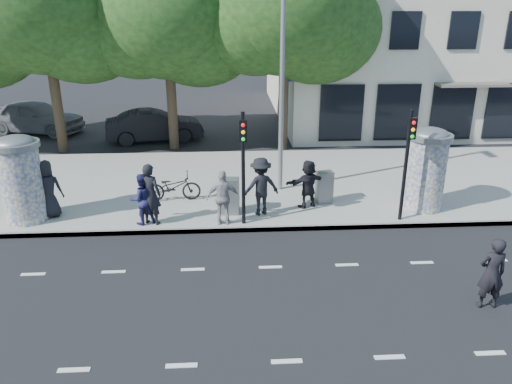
{
  "coord_description": "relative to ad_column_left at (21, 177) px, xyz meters",
  "views": [
    {
      "loc": [
        -1.05,
        -9.86,
        6.46
      ],
      "look_at": [
        -0.25,
        3.5,
        1.28
      ],
      "focal_mm": 35.0,
      "sensor_mm": 36.0,
      "label": 1
    }
  ],
  "objects": [
    {
      "name": "street_lamp",
      "position": [
        8.0,
        2.13,
        3.26
      ],
      "size": [
        0.25,
        0.93,
        8.0
      ],
      "color": "slate",
      "rests_on": "sidewalk"
    },
    {
      "name": "ped_d",
      "position": [
        7.16,
        0.03,
        -0.47
      ],
      "size": [
        1.33,
        0.99,
        1.84
      ],
      "primitive_type": "imported",
      "rotation": [
        0.0,
        0.0,
        3.43
      ],
      "color": "black",
      "rests_on": "sidewalk"
    },
    {
      "name": "ground",
      "position": [
        7.2,
        -4.5,
        -1.54
      ],
      "size": [
        120.0,
        120.0,
        0.0
      ],
      "primitive_type": "plane",
      "color": "black",
      "rests_on": "ground"
    },
    {
      "name": "building",
      "position": [
        19.2,
        15.49,
        4.46
      ],
      "size": [
        20.3,
        15.85,
        12.0
      ],
      "color": "#BEB79F",
      "rests_on": "ground"
    },
    {
      "name": "bicycle",
      "position": [
        4.32,
        1.32,
        -0.91
      ],
      "size": [
        0.78,
        1.87,
        0.96
      ],
      "primitive_type": "imported",
      "rotation": [
        0.0,
        0.0,
        1.65
      ],
      "color": "black",
      "rests_on": "sidewalk"
    },
    {
      "name": "cabinet_right",
      "position": [
        9.32,
        0.85,
        -0.85
      ],
      "size": [
        0.58,
        0.47,
        1.07
      ],
      "primitive_type": "cube",
      "rotation": [
        0.0,
        0.0,
        0.2
      ],
      "color": "slate",
      "rests_on": "sidewalk"
    },
    {
      "name": "tree_near_left",
      "position": [
        3.7,
        8.2,
        4.53
      ],
      "size": [
        6.8,
        6.8,
        8.97
      ],
      "color": "#38281C",
      "rests_on": "ground"
    },
    {
      "name": "traffic_pole_far",
      "position": [
        11.4,
        -0.71,
        0.69
      ],
      "size": [
        0.22,
        0.31,
        3.4
      ],
      "color": "black",
      "rests_on": "sidewalk"
    },
    {
      "name": "ped_b",
      "position": [
        3.84,
        -0.5,
        -0.44
      ],
      "size": [
        0.79,
        0.63,
        1.89
      ],
      "primitive_type": "imported",
      "rotation": [
        0.0,
        0.0,
        2.84
      ],
      "color": "black",
      "rests_on": "sidewalk"
    },
    {
      "name": "man_road",
      "position": [
        11.89,
        -5.13,
        -0.69
      ],
      "size": [
        0.62,
        0.41,
        1.7
      ],
      "primitive_type": "imported",
      "rotation": [
        0.0,
        0.0,
        3.13
      ],
      "color": "black",
      "rests_on": "ground"
    },
    {
      "name": "ad_column_left",
      "position": [
        0.0,
        0.0,
        0.0
      ],
      "size": [
        1.36,
        1.36,
        2.65
      ],
      "color": "beige",
      "rests_on": "sidewalk"
    },
    {
      "name": "car_left",
      "position": [
        -3.67,
        11.56,
        -0.7
      ],
      "size": [
        3.32,
        5.27,
        1.67
      ],
      "primitive_type": "imported",
      "rotation": [
        0.0,
        0.0,
        1.27
      ],
      "color": "slate",
      "rests_on": "ground"
    },
    {
      "name": "traffic_pole_near",
      "position": [
        6.6,
        -0.71,
        0.69
      ],
      "size": [
        0.22,
        0.31,
        3.4
      ],
      "color": "black",
      "rests_on": "sidewalk"
    },
    {
      "name": "ped_a",
      "position": [
        0.63,
        0.22,
        -0.48
      ],
      "size": [
        0.91,
        0.62,
        1.81
      ],
      "primitive_type": "imported",
      "rotation": [
        0.0,
        0.0,
        3.2
      ],
      "color": "black",
      "rests_on": "sidewalk"
    },
    {
      "name": "tree_center",
      "position": [
        8.7,
        7.8,
        4.77
      ],
      "size": [
        7.0,
        7.0,
        9.3
      ],
      "color": "#38281C",
      "rests_on": "ground"
    },
    {
      "name": "sidewalk",
      "position": [
        7.2,
        3.0,
        -1.46
      ],
      "size": [
        40.0,
        8.0,
        0.15
      ],
      "primitive_type": "cube",
      "color": "gray",
      "rests_on": "ground"
    },
    {
      "name": "curb",
      "position": [
        7.2,
        -0.95,
        -1.46
      ],
      "size": [
        40.0,
        0.1,
        0.16
      ],
      "primitive_type": "cube",
      "color": "slate",
      "rests_on": "ground"
    },
    {
      "name": "lane_dash_far",
      "position": [
        7.2,
        -3.1,
        -1.53
      ],
      "size": [
        32.0,
        0.12,
        0.01
      ],
      "primitive_type": "cube",
      "color": "silver",
      "rests_on": "ground"
    },
    {
      "name": "ad_column_right",
      "position": [
        12.4,
        0.2,
        0.0
      ],
      "size": [
        1.36,
        1.36,
        2.65
      ],
      "color": "beige",
      "rests_on": "sidewalk"
    },
    {
      "name": "ped_f",
      "position": [
        8.72,
        0.51,
        -0.6
      ],
      "size": [
        1.56,
        1.03,
        1.58
      ],
      "primitive_type": "imported",
      "rotation": [
        0.0,
        0.0,
        3.52
      ],
      "color": "black",
      "rests_on": "sidewalk"
    },
    {
      "name": "car_mid",
      "position": [
        2.65,
        9.55,
        -0.78
      ],
      "size": [
        2.47,
        4.81,
        1.51
      ],
      "primitive_type": "imported",
      "rotation": [
        0.0,
        0.0,
        1.77
      ],
      "color": "black",
      "rests_on": "ground"
    },
    {
      "name": "lane_dash_near",
      "position": [
        7.2,
        -6.7,
        -1.53
      ],
      "size": [
        32.0,
        0.12,
        0.01
      ],
      "primitive_type": "cube",
      "color": "silver",
      "rests_on": "ground"
    },
    {
      "name": "ped_e",
      "position": [
        6.0,
        -0.65,
        -0.55
      ],
      "size": [
        1.0,
        0.59,
        1.68
      ],
      "primitive_type": "imported",
      "rotation": [
        0.0,
        0.0,
        3.17
      ],
      "color": "#98989B",
      "rests_on": "sidewalk"
    },
    {
      "name": "cabinet_left",
      "position": [
        6.21,
        0.14,
        -0.81
      ],
      "size": [
        0.59,
        0.45,
        1.15
      ],
      "primitive_type": "cube",
      "rotation": [
        0.0,
        0.0,
        -0.1
      ],
      "color": "slate",
      "rests_on": "sidewalk"
    },
    {
      "name": "ped_c",
      "position": [
        3.59,
        -0.48,
        -0.6
      ],
      "size": [
        0.94,
        0.85,
        1.57
      ],
      "primitive_type": "imported",
      "rotation": [
        0.0,
        0.0,
        3.54
      ],
      "color": "navy",
      "rests_on": "sidewalk"
    }
  ]
}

